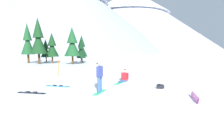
{
  "coord_description": "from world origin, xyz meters",
  "views": [
    {
      "loc": [
        -2.4,
        -9.99,
        2.41
      ],
      "look_at": [
        -0.4,
        2.73,
        1.0
      ],
      "focal_mm": 28.24,
      "sensor_mm": 36.0,
      "label": 1
    }
  ],
  "objects": [
    {
      "name": "snowboarder_foreground",
      "position": [
        -1.54,
        0.02,
        0.96
      ],
      "size": [
        0.95,
        1.45,
        1.8
      ],
      "color": "#19B259",
      "rests_on": "ground_plane"
    },
    {
      "name": "ground_plane",
      "position": [
        0.0,
        0.0,
        0.0
      ],
      "size": [
        800.0,
        800.0,
        0.0
      ],
      "primitive_type": "plane",
      "color": "silver"
    },
    {
      "name": "loose_snowboard_near_right",
      "position": [
        -5.42,
        0.46,
        0.02
      ],
      "size": [
        1.76,
        0.86,
        0.09
      ],
      "color": "black",
      "rests_on": "ground_plane"
    },
    {
      "name": "trail_marker_pole",
      "position": [
        -4.88,
        7.49,
        0.78
      ],
      "size": [
        0.06,
        0.06,
        1.57
      ],
      "primitive_type": "cylinder",
      "color": "orange",
      "rests_on": "ground_plane"
    },
    {
      "name": "peak_west_ridge",
      "position": [
        -24.9,
        192.39,
        45.43
      ],
      "size": [
        223.86,
        223.86,
        86.95
      ],
      "color": "#8C93A3",
      "rests_on": "ground_plane"
    },
    {
      "name": "loose_snowboard_near_left",
      "position": [
        2.99,
        -2.23,
        0.14
      ],
      "size": [
        0.76,
        1.65,
        0.27
      ],
      "color": "pink",
      "rests_on": "ground_plane"
    },
    {
      "name": "pine_tree_short",
      "position": [
        -2.91,
        26.45,
        3.04
      ],
      "size": [
        2.35,
        2.35,
        5.58
      ],
      "color": "#472D19",
      "rests_on": "ground_plane"
    },
    {
      "name": "pine_tree_slender",
      "position": [
        -2.97,
        23.65,
        2.6
      ],
      "size": [
        1.73,
        1.73,
        4.77
      ],
      "color": "#472D19",
      "rests_on": "ground_plane"
    },
    {
      "name": "peak_north_spur",
      "position": [
        61.47,
        235.99,
        45.15
      ],
      "size": [
        239.81,
        239.81,
        86.42
      ],
      "color": "#B2B7C6",
      "rests_on": "ground_plane"
    },
    {
      "name": "pine_tree_young",
      "position": [
        -10.33,
        28.73,
        2.63
      ],
      "size": [
        2.12,
        2.12,
        4.82
      ],
      "color": "#472D19",
      "rests_on": "ground_plane"
    },
    {
      "name": "pine_tree_leaning",
      "position": [
        -13.18,
        26.46,
        4.21
      ],
      "size": [
        2.53,
        2.53,
        7.73
      ],
      "color": "#472D19",
      "rests_on": "ground_plane"
    },
    {
      "name": "loose_snowboard_far_spare",
      "position": [
        -4.21,
        2.19,
        0.02
      ],
      "size": [
        1.77,
        0.94,
        0.09
      ],
      "color": "#1E8CD8",
      "rests_on": "ground_plane"
    },
    {
      "name": "backpack_black",
      "position": [
        2.38,
        0.5,
        0.14
      ],
      "size": [
        0.56,
        0.44,
        0.29
      ],
      "color": "black",
      "rests_on": "ground_plane"
    },
    {
      "name": "pine_tree_tall",
      "position": [
        -10.53,
        23.73,
        4.55
      ],
      "size": [
        2.91,
        2.91,
        8.36
      ],
      "color": "#472D19",
      "rests_on": "ground_plane"
    },
    {
      "name": "snowboarder_midground",
      "position": [
        0.63,
        3.31,
        0.35
      ],
      "size": [
        1.39,
        1.62,
        1.01
      ],
      "color": "#335184",
      "rests_on": "ground_plane"
    },
    {
      "name": "pine_tree_broad",
      "position": [
        -4.47,
        22.17,
        3.61
      ],
      "size": [
        2.88,
        2.88,
        6.62
      ],
      "color": "#472D19",
      "rests_on": "ground_plane"
    },
    {
      "name": "pine_tree_twin",
      "position": [
        -8.53,
        25.6,
        3.21
      ],
      "size": [
        2.54,
        2.54,
        5.88
      ],
      "color": "#472D19",
      "rests_on": "ground_plane"
    }
  ]
}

